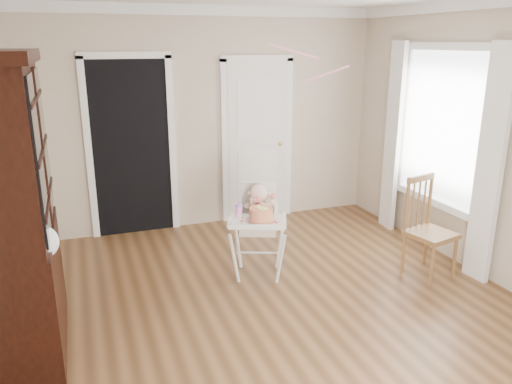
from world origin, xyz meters
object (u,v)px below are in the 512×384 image
object	(u,v)px
cake	(261,214)
china_cabinet	(13,211)
sippy_cup	(239,210)
high_chair	(258,220)
dining_chair	(429,231)

from	to	relation	value
cake	china_cabinet	xyz separation A→B (m)	(-2.04, -0.33, 0.38)
cake	sippy_cup	world-z (taller)	sippy_cup
china_cabinet	high_chair	bearing A→B (deg)	15.04
sippy_cup	china_cabinet	xyz separation A→B (m)	(-1.88, -0.52, 0.38)
high_chair	sippy_cup	world-z (taller)	high_chair
high_chair	china_cabinet	world-z (taller)	china_cabinet
sippy_cup	dining_chair	distance (m)	1.92
high_chair	dining_chair	bearing A→B (deg)	3.26
china_cabinet	dining_chair	size ratio (longest dim) A/B	2.21
dining_chair	high_chair	bearing A→B (deg)	147.47
high_chair	china_cabinet	distance (m)	2.23
sippy_cup	high_chair	bearing A→B (deg)	12.17
dining_chair	sippy_cup	bearing A→B (deg)	150.87
high_chair	cake	size ratio (longest dim) A/B	3.31
dining_chair	china_cabinet	bearing A→B (deg)	166.50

